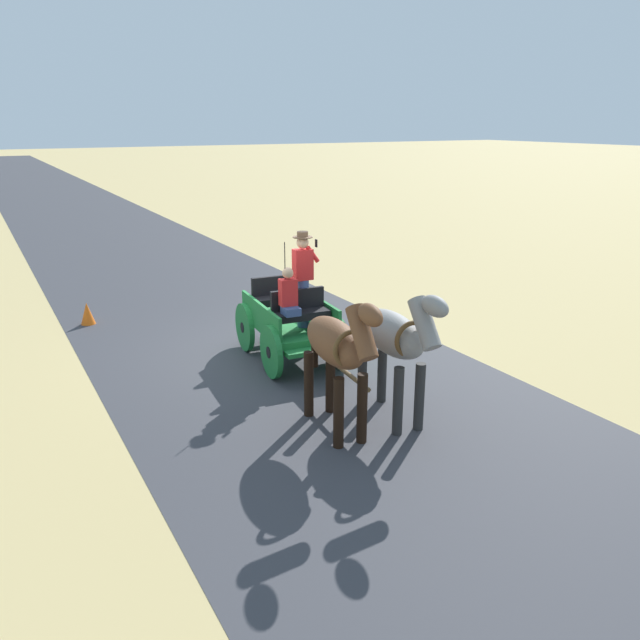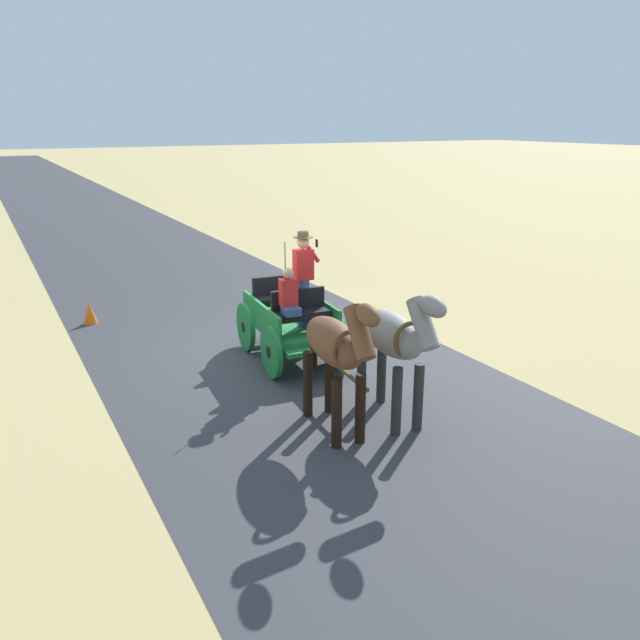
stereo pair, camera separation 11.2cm
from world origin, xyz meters
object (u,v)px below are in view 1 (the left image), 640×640
object	(u,v)px
horse_off_side	(338,347)
traffic_cone	(87,313)
horse_near_side	(395,338)
horse_drawn_carriage	(291,319)

from	to	relation	value
horse_off_side	traffic_cone	world-z (taller)	horse_off_side
horse_near_side	traffic_cone	world-z (taller)	horse_near_side
horse_drawn_carriage	horse_off_side	world-z (taller)	horse_drawn_carriage
traffic_cone	horse_near_side	bearing A→B (deg)	113.95
horse_off_side	traffic_cone	xyz separation A→B (m)	(2.28, -7.16, -1.07)
horse_drawn_carriage	traffic_cone	world-z (taller)	horse_drawn_carriage
horse_near_side	horse_off_side	world-z (taller)	same
horse_drawn_carriage	horse_off_side	bearing A→B (deg)	76.04
horse_near_side	horse_off_side	size ratio (longest dim) A/B	1.00
horse_drawn_carriage	horse_near_side	bearing A→B (deg)	93.68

